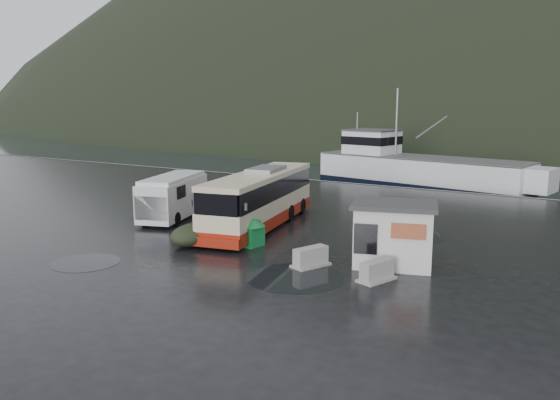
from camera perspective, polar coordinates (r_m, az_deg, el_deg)
The scene contains 13 objects.
ground at distance 27.89m, azimuth -3.62°, elevation -3.88°, with size 160.00×160.00×0.00m, color black.
harbor_water at distance 133.29m, azimuth 24.52°, elevation 6.37°, with size 300.00×180.00×0.02m, color black.
quay_edge at distance 45.46m, azimuth 10.85°, elevation 1.44°, with size 160.00×0.60×1.50m, color #999993.
coach_bus at distance 30.30m, azimuth -2.05°, elevation -2.73°, with size 2.87×11.35×3.20m, color beige, non-canonical shape.
white_van at distance 32.89m, azimuth -11.00°, elevation -1.88°, with size 2.11×6.13×2.56m, color silver, non-canonical shape.
waste_bin_left at distance 26.24m, azimuth -3.08°, elevation -4.78°, with size 1.01×1.01×1.41m, color #157938, non-canonical shape.
waste_bin_right at distance 26.68m, azimuth -3.57°, elevation -4.53°, with size 1.11×1.11×1.55m, color #157938, non-canonical shape.
dome_tent at distance 26.64m, azimuth -9.06°, elevation -4.67°, with size 1.86×2.60×1.02m, color #242B1A, non-canonical shape.
ticket_kiosk at distance 23.65m, azimuth 11.65°, elevation -6.67°, with size 3.43×2.60×2.68m, color silver, non-canonical shape.
jersey_barrier_a at distance 23.02m, azimuth 3.21°, elevation -6.93°, with size 0.82×1.64×0.82m, color #999993, non-canonical shape.
jersey_barrier_b at distance 21.56m, azimuth 10.05°, elevation -8.28°, with size 0.79×1.59×0.79m, color #999993, non-canonical shape.
fishing_trawler at distance 52.93m, azimuth 14.42°, elevation 2.52°, with size 23.36×5.14×9.34m, color silver, non-canonical shape.
puddles at distance 24.12m, azimuth 1.08°, elevation -6.10°, with size 13.61×14.96×0.01m.
Camera 1 is at (15.43, -22.22, 6.77)m, focal length 35.00 mm.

